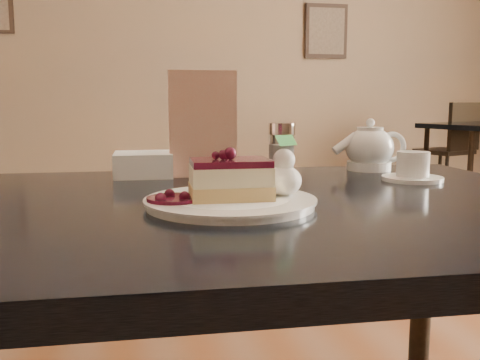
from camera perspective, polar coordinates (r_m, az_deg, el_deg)
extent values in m
cube|color=#8E6D4A|center=(5.48, -9.48, 14.78)|extent=(8.00, 0.02, 3.00)
cube|color=black|center=(5.82, 9.19, 15.40)|extent=(0.45, 0.03, 0.55)
cube|color=black|center=(0.84, -1.54, -3.52)|extent=(1.20, 0.82, 0.04)
cylinder|color=black|center=(1.42, 18.67, -14.35)|extent=(0.05, 0.05, 0.69)
cylinder|color=white|center=(0.79, -1.03, -2.43)|extent=(0.25, 0.25, 0.01)
cube|color=#DFC06B|center=(0.78, -1.03, -1.23)|extent=(0.12, 0.09, 0.02)
cube|color=#F5ECBA|center=(0.78, -1.04, 0.54)|extent=(0.12, 0.08, 0.03)
cube|color=#360D1C|center=(0.78, -1.04, 1.89)|extent=(0.12, 0.08, 0.01)
ellipsoid|color=white|center=(0.81, 4.68, -0.08)|extent=(0.05, 0.05, 0.05)
cylinder|color=#360D1C|center=(0.77, -7.08, -2.02)|extent=(0.08, 0.08, 0.01)
cylinder|color=white|center=(1.10, 17.91, 0.15)|extent=(0.12, 0.12, 0.01)
cylinder|color=white|center=(1.09, 17.97, 1.63)|extent=(0.06, 0.06, 0.05)
ellipsoid|color=white|center=(1.23, 13.64, 3.15)|extent=(0.11, 0.11, 0.09)
cylinder|color=white|center=(1.23, 13.72, 5.55)|extent=(0.06, 0.06, 0.01)
cylinder|color=white|center=(1.20, 10.45, 3.12)|extent=(0.06, 0.02, 0.05)
cube|color=beige|center=(1.10, -3.99, 5.98)|extent=(0.14, 0.03, 0.22)
cylinder|color=white|center=(1.16, 4.44, 2.84)|extent=(0.05, 0.05, 0.08)
cylinder|color=silver|center=(1.16, 4.47, 5.49)|extent=(0.06, 0.06, 0.02)
cube|color=white|center=(1.12, -10.28, 1.66)|extent=(0.12, 0.12, 0.05)
cylinder|color=black|center=(4.27, 23.29, 0.33)|extent=(0.04, 0.04, 0.67)
cylinder|color=black|center=(4.77, 19.16, 1.34)|extent=(0.04, 0.04, 0.67)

